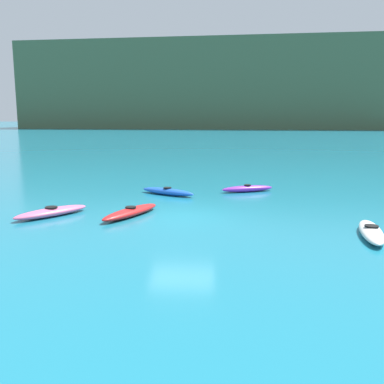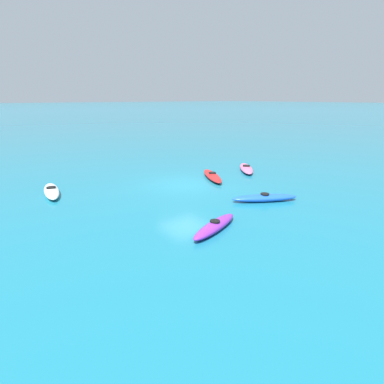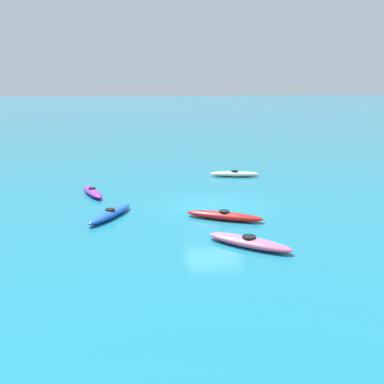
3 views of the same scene
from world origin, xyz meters
name	(u,v)px [view 3 (image 3 of 3)]	position (x,y,z in m)	size (l,w,h in m)	color
ground_plane	(213,206)	(0.00, 0.00, 0.00)	(600.00, 600.00, 0.00)	#19728C
kayak_blue	(110,214)	(-1.02, 4.51, 0.16)	(2.88, 2.03, 0.37)	blue
kayak_white	(234,174)	(6.16, -2.54, 0.16)	(1.25, 3.03, 0.37)	white
kayak_pink	(249,242)	(-4.98, -0.20, 0.16)	(2.49, 2.77, 0.37)	pink
kayak_red	(224,216)	(-1.96, -0.05, 0.16)	(2.05, 3.13, 0.37)	red
kayak_purple	(92,192)	(2.92, 5.54, 0.16)	(2.76, 1.42, 0.37)	purple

